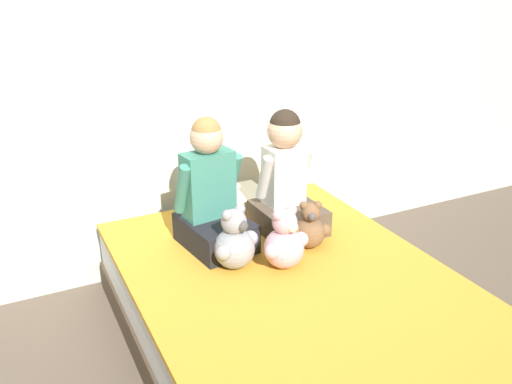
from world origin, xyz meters
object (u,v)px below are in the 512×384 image
at_px(bed, 295,318).
at_px(teddy_bear_held_by_left_child, 235,242).
at_px(child_on_left, 211,197).
at_px(child_on_right, 286,181).
at_px(pillow_at_headboard, 225,204).
at_px(teddy_bear_between_children, 284,242).
at_px(teddy_bear_held_by_right_child, 310,228).

relative_size(bed, teddy_bear_held_by_left_child, 6.46).
distance_m(child_on_left, child_on_right, 0.43).
bearing_deg(bed, pillow_at_headboard, 90.00).
height_order(bed, teddy_bear_between_children, teddy_bear_between_children).
relative_size(teddy_bear_held_by_right_child, pillow_at_headboard, 0.52).
xyz_separation_m(child_on_right, teddy_bear_held_by_left_child, (-0.42, -0.27, -0.14)).
bearing_deg(teddy_bear_between_children, child_on_left, 106.71).
height_order(child_on_left, pillow_at_headboard, child_on_left).
xyz_separation_m(bed, teddy_bear_held_by_left_child, (-0.20, 0.23, 0.34)).
bearing_deg(teddy_bear_held_by_right_child, teddy_bear_between_children, -130.27).
distance_m(bed, child_on_right, 0.73).
xyz_separation_m(teddy_bear_held_by_left_child, teddy_bear_between_children, (0.21, -0.10, -0.00)).
relative_size(bed, pillow_at_headboard, 4.13).
xyz_separation_m(bed, teddy_bear_between_children, (0.01, 0.13, 0.34)).
bearing_deg(child_on_right, teddy_bear_held_by_right_child, -91.64).
height_order(child_on_left, teddy_bear_between_children, child_on_left).
distance_m(child_on_left, teddy_bear_held_by_left_child, 0.30).
relative_size(child_on_left, teddy_bear_held_by_left_child, 2.14).
height_order(teddy_bear_between_children, pillow_at_headboard, teddy_bear_between_children).
bearing_deg(bed, teddy_bear_held_by_left_child, 131.40).
distance_m(bed, teddy_bear_between_children, 0.36).
relative_size(child_on_right, teddy_bear_between_children, 2.14).
height_order(bed, child_on_left, child_on_left).
xyz_separation_m(bed, teddy_bear_held_by_right_child, (0.22, 0.25, 0.32)).
bearing_deg(bed, teddy_bear_held_by_right_child, 48.40).
distance_m(teddy_bear_held_by_right_child, pillow_at_headboard, 0.62).
bearing_deg(pillow_at_headboard, teddy_bear_held_by_right_child, -69.39).
distance_m(child_on_left, pillow_at_headboard, 0.44).
xyz_separation_m(teddy_bear_between_children, pillow_at_headboard, (-0.01, 0.70, -0.07)).
bearing_deg(child_on_left, teddy_bear_held_by_left_child, -96.89).
bearing_deg(pillow_at_headboard, bed, -90.00).
bearing_deg(teddy_bear_held_by_right_child, child_on_left, 170.57).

